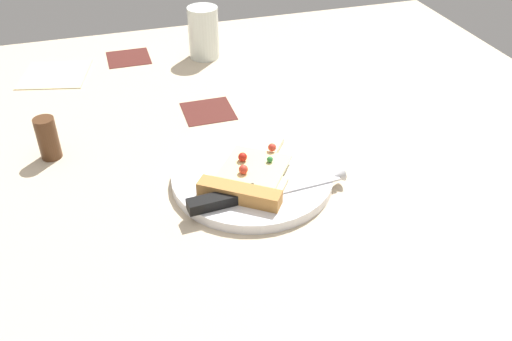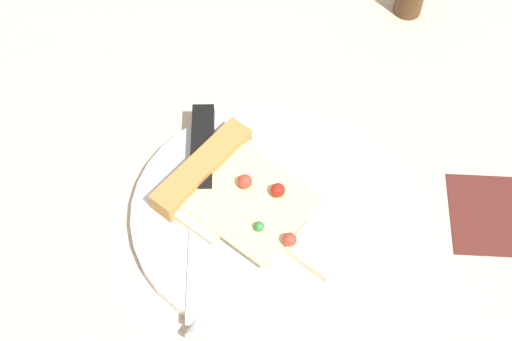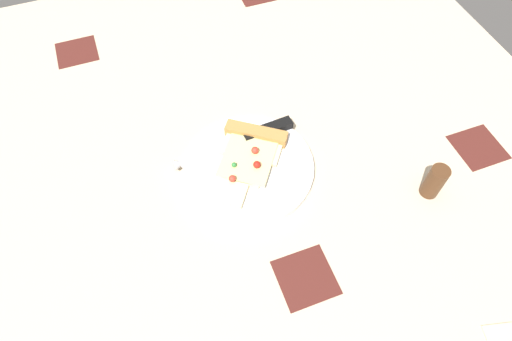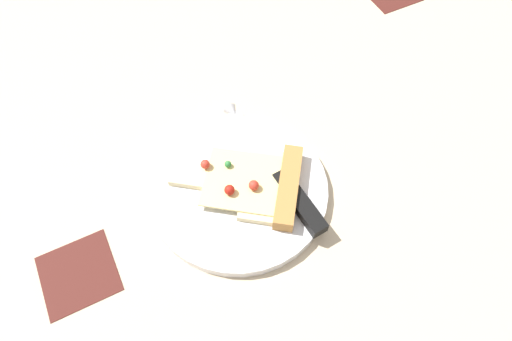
# 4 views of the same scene
# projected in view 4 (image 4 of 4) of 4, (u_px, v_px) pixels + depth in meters

# --- Properties ---
(ground_plane) EXTENTS (1.34, 1.34, 0.03)m
(ground_plane) POSITION_uv_depth(u_px,v_px,m) (243.00, 196.00, 0.62)
(ground_plane) COLOR #C6B293
(ground_plane) RESTS_ON ground
(plate) EXTENTS (0.24, 0.24, 0.02)m
(plate) POSITION_uv_depth(u_px,v_px,m) (237.00, 186.00, 0.61)
(plate) COLOR silver
(plate) RESTS_ON ground_plane
(pizza_slice) EXTENTS (0.19, 0.17, 0.03)m
(pizza_slice) POSITION_uv_depth(u_px,v_px,m) (255.00, 183.00, 0.59)
(pizza_slice) COLOR beige
(pizza_slice) RESTS_ON plate
(knife) EXTENTS (0.04, 0.24, 0.02)m
(knife) POSITION_uv_depth(u_px,v_px,m) (281.00, 177.00, 0.60)
(knife) COLOR silver
(knife) RESTS_ON plate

